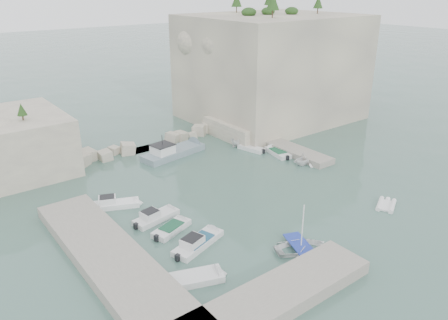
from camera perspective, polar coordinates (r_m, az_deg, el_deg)
ground at (r=46.79m, az=4.49°, el=-5.62°), size 400.00×400.00×0.00m
cliff_east at (r=75.11m, az=6.21°, el=11.89°), size 26.00×22.00×17.00m
cliff_terrace at (r=66.76m, az=2.62°, el=4.26°), size 8.00×10.00×2.50m
quay_west at (r=38.01m, az=-14.45°, el=-12.56°), size 5.00×24.00×1.10m
quay_south at (r=33.15m, az=5.97°, el=-17.76°), size 18.00×4.00×1.10m
ledge_east at (r=61.81m, az=7.72°, el=1.75°), size 3.00×16.00×0.80m
breakwater at (r=62.72m, az=-9.65°, el=2.23°), size 28.00×3.00×1.40m
motorboat_a at (r=47.28m, az=-14.01°, el=-5.95°), size 5.60×3.61×1.40m
motorboat_b at (r=44.06m, az=-8.82°, el=-7.72°), size 5.39×2.53×1.40m
motorboat_c at (r=42.02m, az=-6.85°, el=-9.20°), size 4.80×3.05×0.70m
motorboat_d at (r=39.71m, az=-3.38°, el=-11.10°), size 6.25×3.56×1.40m
motorboat_e at (r=35.70m, az=-3.60°, el=-15.45°), size 4.96×3.34×0.70m
rowboat at (r=39.58m, az=9.98°, el=-11.57°), size 5.55×4.76×0.97m
inflatable_dinghy at (r=48.99m, az=20.39°, el=-5.71°), size 3.60×2.83×0.44m
tender_east_a at (r=57.23m, az=10.39°, el=-0.56°), size 3.70×3.31×1.76m
tender_east_b at (r=59.96m, az=7.02°, el=0.72°), size 2.56×5.13×0.70m
tender_east_c at (r=61.13m, az=3.59°, el=1.28°), size 2.34×4.54×0.70m
tender_east_d at (r=63.03m, az=2.41°, el=1.96°), size 4.04×1.62×1.54m
work_boat at (r=59.56m, az=-6.59°, el=0.59°), size 10.33×4.52×2.20m
rowboat_mast at (r=38.22m, az=10.24°, el=-8.34°), size 0.10×0.10×4.20m
vegetation at (r=71.64m, az=2.54°, el=19.09°), size 53.48×13.88×13.40m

